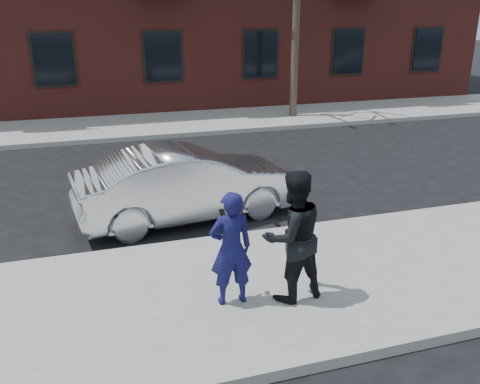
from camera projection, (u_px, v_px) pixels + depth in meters
name	position (u px, v px, depth m)	size (l,w,h in m)	color
ground	(300.00, 279.00, 7.71)	(100.00, 100.00, 0.00)	black
near_sidewalk	(308.00, 283.00, 7.46)	(50.00, 3.50, 0.15)	gray
near_curb	(266.00, 234.00, 9.08)	(50.00, 0.10, 0.15)	#999691
far_sidewalk	(171.00, 124.00, 17.79)	(50.00, 3.50, 0.15)	gray
far_curb	(181.00, 135.00, 16.17)	(50.00, 0.10, 0.15)	#999691
silver_sedan	(188.00, 184.00, 9.75)	(1.50, 4.29, 1.41)	silver
man_hoodie	(231.00, 249.00, 6.59)	(0.58, 0.47, 1.57)	navy
man_peacoat	(293.00, 236.00, 6.67)	(0.98, 0.82, 1.81)	black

